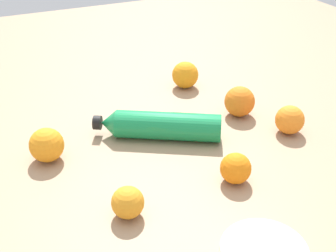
# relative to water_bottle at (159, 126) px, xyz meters

# --- Properties ---
(ground_plane) EXTENTS (2.40, 2.40, 0.00)m
(ground_plane) POSITION_rel_water_bottle_xyz_m (-0.03, -0.02, -0.03)
(ground_plane) COLOR #9E7F60
(water_bottle) EXTENTS (0.29, 0.21, 0.07)m
(water_bottle) POSITION_rel_water_bottle_xyz_m (0.00, 0.00, 0.00)
(water_bottle) COLOR #198C4C
(water_bottle) RESTS_ON ground_plane
(orange_0) EXTENTS (0.08, 0.08, 0.08)m
(orange_0) POSITION_rel_water_bottle_xyz_m (-0.24, -0.02, 0.01)
(orange_0) COLOR orange
(orange_0) RESTS_ON ground_plane
(orange_1) EXTENTS (0.08, 0.08, 0.08)m
(orange_1) POSITION_rel_water_bottle_xyz_m (0.27, -0.02, 0.00)
(orange_1) COLOR orange
(orange_1) RESTS_ON ground_plane
(orange_2) EXTENTS (0.07, 0.07, 0.07)m
(orange_2) POSITION_rel_water_bottle_xyz_m (-0.07, 0.23, -0.00)
(orange_2) COLOR orange
(orange_2) RESTS_ON ground_plane
(orange_3) EXTENTS (0.06, 0.06, 0.06)m
(orange_3) POSITION_rel_water_bottle_xyz_m (0.17, 0.23, -0.00)
(orange_3) COLOR orange
(orange_3) RESTS_ON ground_plane
(orange_4) EXTENTS (0.08, 0.08, 0.08)m
(orange_4) POSITION_rel_water_bottle_xyz_m (-0.19, -0.23, 0.01)
(orange_4) COLOR orange
(orange_4) RESTS_ON ground_plane
(orange_5) EXTENTS (0.07, 0.07, 0.07)m
(orange_5) POSITION_rel_water_bottle_xyz_m (-0.30, 0.11, 0.00)
(orange_5) COLOR orange
(orange_5) RESTS_ON ground_plane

